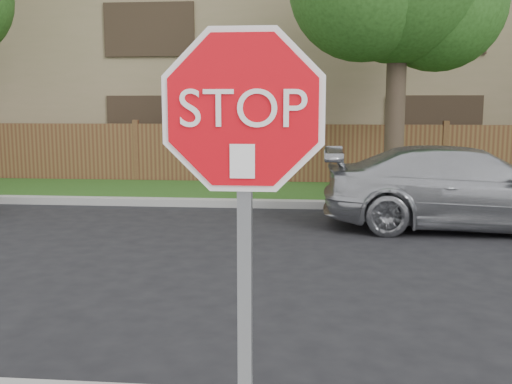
# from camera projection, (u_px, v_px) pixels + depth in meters

# --- Properties ---
(far_curb) EXTENTS (70.00, 0.30, 0.15)m
(far_curb) POSITION_uv_depth(u_px,v_px,m) (280.00, 204.00, 12.44)
(far_curb) COLOR gray
(far_curb) RESTS_ON ground
(grass_strip) EXTENTS (70.00, 3.00, 0.12)m
(grass_strip) POSITION_uv_depth(u_px,v_px,m) (284.00, 193.00, 14.06)
(grass_strip) COLOR #1E4714
(grass_strip) RESTS_ON ground
(fence) EXTENTS (70.00, 0.12, 1.60)m
(fence) POSITION_uv_depth(u_px,v_px,m) (287.00, 155.00, 15.53)
(fence) COLOR #522E1D
(fence) RESTS_ON ground
(apartment_building) EXTENTS (35.20, 9.20, 7.20)m
(apartment_building) POSITION_uv_depth(u_px,v_px,m) (295.00, 62.00, 20.63)
(apartment_building) COLOR #8B7C56
(apartment_building) RESTS_ON ground
(stop_sign) EXTENTS (1.01, 0.13, 2.55)m
(stop_sign) POSITION_uv_depth(u_px,v_px,m) (244.00, 183.00, 2.66)
(stop_sign) COLOR gray
(stop_sign) RESTS_ON sidewalk_near
(sedan_right) EXTENTS (4.95, 2.14, 1.42)m
(sedan_right) POSITION_uv_depth(u_px,v_px,m) (466.00, 188.00, 10.30)
(sedan_right) COLOR #A7A9AF
(sedan_right) RESTS_ON ground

